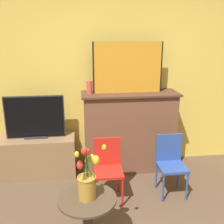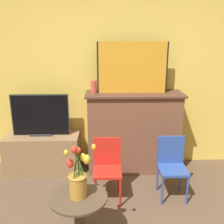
{
  "view_description": "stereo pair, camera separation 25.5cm",
  "coord_description": "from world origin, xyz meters",
  "px_view_note": "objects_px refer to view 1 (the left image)",
  "views": [
    {
      "loc": [
        -0.46,
        -1.43,
        1.82
      ],
      "look_at": [
        -0.13,
        1.29,
        1.01
      ],
      "focal_mm": 42.0,
      "sensor_mm": 36.0,
      "label": 1
    },
    {
      "loc": [
        -0.21,
        -1.45,
        1.82
      ],
      "look_at": [
        -0.13,
        1.29,
        1.01
      ],
      "focal_mm": 42.0,
      "sensor_mm": 36.0,
      "label": 2
    }
  ],
  "objects_px": {
    "painting": "(128,68)",
    "chair_blue": "(171,161)",
    "tv_monitor": "(35,118)",
    "vase_tulips": "(87,181)",
    "chair_red": "(108,165)"
  },
  "relations": [
    {
      "from": "painting",
      "to": "chair_blue",
      "type": "xyz_separation_m",
      "value": [
        0.41,
        -0.65,
        -1.01
      ]
    },
    {
      "from": "tv_monitor",
      "to": "chair_blue",
      "type": "bearing_deg",
      "value": -21.32
    },
    {
      "from": "vase_tulips",
      "to": "painting",
      "type": "bearing_deg",
      "value": 67.54
    },
    {
      "from": "tv_monitor",
      "to": "chair_blue",
      "type": "xyz_separation_m",
      "value": [
        1.61,
        -0.63,
        -0.39
      ]
    },
    {
      "from": "painting",
      "to": "tv_monitor",
      "type": "relative_size",
      "value": 1.2
    },
    {
      "from": "chair_blue",
      "to": "chair_red",
      "type": "bearing_deg",
      "value": -178.3
    },
    {
      "from": "tv_monitor",
      "to": "chair_red",
      "type": "bearing_deg",
      "value": -36.75
    },
    {
      "from": "tv_monitor",
      "to": "painting",
      "type": "bearing_deg",
      "value": 1.12
    },
    {
      "from": "tv_monitor",
      "to": "vase_tulips",
      "type": "bearing_deg",
      "value": -65.84
    },
    {
      "from": "painting",
      "to": "chair_blue",
      "type": "relative_size",
      "value": 1.28
    },
    {
      "from": "chair_blue",
      "to": "vase_tulips",
      "type": "xyz_separation_m",
      "value": [
        -0.99,
        -0.76,
        0.26
      ]
    },
    {
      "from": "tv_monitor",
      "to": "chair_red",
      "type": "distance_m",
      "value": 1.16
    },
    {
      "from": "chair_red",
      "to": "vase_tulips",
      "type": "distance_m",
      "value": 0.82
    },
    {
      "from": "painting",
      "to": "vase_tulips",
      "type": "distance_m",
      "value": 1.7
    },
    {
      "from": "chair_blue",
      "to": "painting",
      "type": "bearing_deg",
      "value": 121.88
    }
  ]
}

